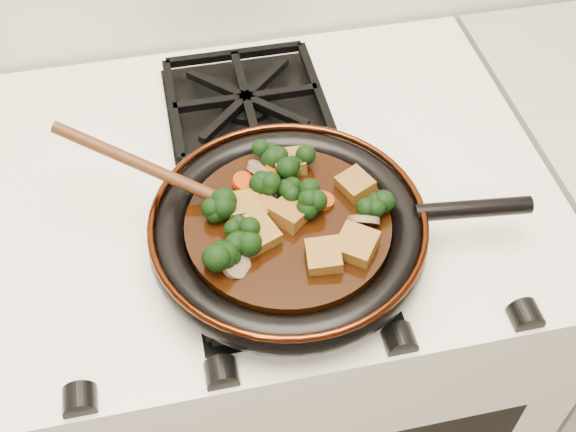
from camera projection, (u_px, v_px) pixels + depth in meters
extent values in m
cube|color=white|center=(271.00, 347.00, 1.31)|extent=(0.76, 0.60, 0.90)
cylinder|color=black|center=(288.00, 236.00, 0.86)|extent=(0.30, 0.30, 0.01)
torus|color=black|center=(288.00, 231.00, 0.86)|extent=(0.33, 0.33, 0.04)
torus|color=#411909|center=(288.00, 220.00, 0.84)|extent=(0.33, 0.33, 0.01)
cylinder|color=black|center=(473.00, 209.00, 0.86)|extent=(0.14, 0.04, 0.02)
cylinder|color=black|center=(288.00, 227.00, 0.85)|extent=(0.24, 0.24, 0.02)
cube|color=brown|center=(355.00, 185.00, 0.87)|extent=(0.05, 0.05, 0.03)
cube|color=brown|center=(324.00, 257.00, 0.80)|extent=(0.04, 0.05, 0.03)
cube|color=brown|center=(291.00, 162.00, 0.90)|extent=(0.04, 0.04, 0.03)
cube|color=brown|center=(255.00, 234.00, 0.82)|extent=(0.06, 0.06, 0.03)
cube|color=brown|center=(290.00, 213.00, 0.84)|extent=(0.06, 0.06, 0.03)
cube|color=brown|center=(244.00, 207.00, 0.85)|extent=(0.04, 0.04, 0.03)
cube|color=brown|center=(356.00, 246.00, 0.81)|extent=(0.06, 0.06, 0.03)
cube|color=brown|center=(259.00, 208.00, 0.85)|extent=(0.05, 0.05, 0.02)
cylinder|color=#A73104|center=(323.00, 200.00, 0.86)|extent=(0.03, 0.03, 0.01)
cylinder|color=#A73104|center=(276.00, 169.00, 0.89)|extent=(0.03, 0.03, 0.02)
cylinder|color=#A73104|center=(340.00, 248.00, 0.81)|extent=(0.03, 0.03, 0.02)
cylinder|color=#A73104|center=(244.00, 182.00, 0.88)|extent=(0.03, 0.03, 0.02)
cylinder|color=#7C6147|center=(364.00, 220.00, 0.84)|extent=(0.04, 0.04, 0.04)
cylinder|color=#7C6147|center=(260.00, 168.00, 0.89)|extent=(0.04, 0.04, 0.02)
cylinder|color=#7C6147|center=(236.00, 264.00, 0.79)|extent=(0.05, 0.05, 0.03)
ellipsoid|color=#49250F|center=(236.00, 206.00, 0.85)|extent=(0.07, 0.06, 0.02)
cylinder|color=#49250F|center=(146.00, 167.00, 0.84)|extent=(0.02, 0.02, 0.23)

